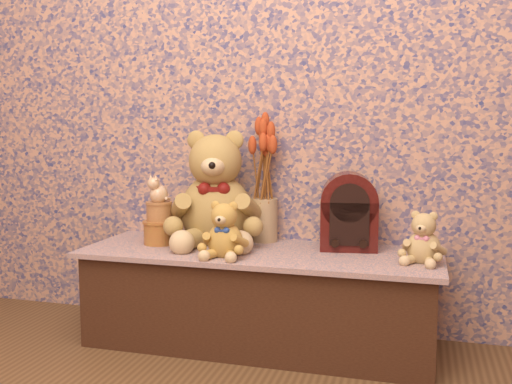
# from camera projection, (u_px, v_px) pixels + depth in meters

# --- Properties ---
(display_shelf) EXTENTS (1.42, 0.51, 0.39)m
(display_shelf) POSITION_uv_depth(u_px,v_px,m) (259.00, 297.00, 2.34)
(display_shelf) COLOR #3A5277
(display_shelf) RESTS_ON ground
(teddy_large) EXTENTS (0.51, 0.56, 0.51)m
(teddy_large) POSITION_uv_depth(u_px,v_px,m) (216.00, 183.00, 2.45)
(teddy_large) COLOR #9F773D
(teddy_large) RESTS_ON display_shelf
(teddy_medium) EXTENTS (0.18, 0.22, 0.23)m
(teddy_medium) POSITION_uv_depth(u_px,v_px,m) (225.00, 227.00, 2.21)
(teddy_medium) COLOR #B08931
(teddy_medium) RESTS_ON display_shelf
(teddy_small) EXTENTS (0.20, 0.23, 0.20)m
(teddy_small) POSITION_uv_depth(u_px,v_px,m) (424.00, 235.00, 2.11)
(teddy_small) COLOR tan
(teddy_small) RESTS_ON display_shelf
(cathedral_radio) EXTENTS (0.25, 0.19, 0.31)m
(cathedral_radio) POSITION_uv_depth(u_px,v_px,m) (349.00, 211.00, 2.33)
(cathedral_radio) COLOR #3E0D0B
(cathedral_radio) RESTS_ON display_shelf
(ceramic_vase) EXTENTS (0.12, 0.12, 0.19)m
(ceramic_vase) POSITION_uv_depth(u_px,v_px,m) (265.00, 220.00, 2.49)
(ceramic_vase) COLOR tan
(ceramic_vase) RESTS_ON display_shelf
(dried_stalks) EXTENTS (0.27, 0.27, 0.39)m
(dried_stalks) POSITION_uv_depth(u_px,v_px,m) (265.00, 153.00, 2.46)
(dried_stalks) COLOR #B7401D
(dried_stalks) RESTS_ON ceramic_vase
(biscuit_tin_lower) EXTENTS (0.13, 0.13, 0.10)m
(biscuit_tin_lower) POSITION_uv_depth(u_px,v_px,m) (159.00, 233.00, 2.44)
(biscuit_tin_lower) COLOR #B39534
(biscuit_tin_lower) RESTS_ON display_shelf
(biscuit_tin_upper) EXTENTS (0.14, 0.14, 0.08)m
(biscuit_tin_upper) POSITION_uv_depth(u_px,v_px,m) (159.00, 212.00, 2.43)
(biscuit_tin_upper) COLOR tan
(biscuit_tin_upper) RESTS_ON biscuit_tin_lower
(cat_figurine) EXTENTS (0.11, 0.12, 0.12)m
(cat_figurine) POSITION_uv_depth(u_px,v_px,m) (159.00, 188.00, 2.42)
(cat_figurine) COLOR silver
(cat_figurine) RESTS_ON biscuit_tin_upper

